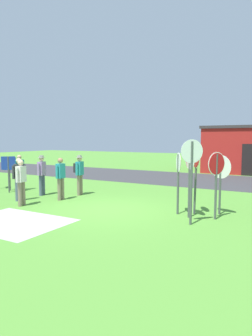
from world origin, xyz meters
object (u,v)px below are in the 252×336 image
(info_panel_leftmost, at_px, (8,168))
(info_panel_rightmost, at_px, (9,168))
(person_in_blue, at_px, (20,171))
(person_near_signs, at_px, (19,177))
(stop_sign_far_back, at_px, (178,173))
(person_in_dark_shirt, at_px, (61,176))
(stop_sign_center_cluster, at_px, (196,167))
(person_on_left, at_px, (21,180))
(stop_sign_low_front, at_px, (192,168))
(stop_sign_rear_right, at_px, (220,174))
(person_with_sunhat, at_px, (42,173))
(stop_sign_tallest, at_px, (190,168))
(person_holding_notes, at_px, (79,172))
(stop_sign_nearest, at_px, (216,174))

(info_panel_leftmost, bearing_deg, info_panel_rightmost, 135.48)
(person_in_blue, xyz_separation_m, person_near_signs, (1.89, -1.67, 0.00))
(stop_sign_far_back, xyz_separation_m, info_panel_leftmost, (-8.10, 0.03, -0.20))
(person_in_dark_shirt, relative_size, info_panel_rightmost, 1.07)
(stop_sign_center_cluster, xyz_separation_m, person_near_signs, (-6.66, -1.34, -0.60))
(person_in_blue, relative_size, info_panel_leftmost, 1.03)
(stop_sign_center_cluster, height_order, person_in_dark_shirt, stop_sign_center_cluster)
(stop_sign_far_back, distance_m, person_near_signs, 6.28)
(stop_sign_center_cluster, height_order, stop_sign_far_back, stop_sign_center_cluster)
(person_on_left, relative_size, info_panel_leftmost, 1.03)
(stop_sign_low_front, distance_m, info_panel_rightmost, 9.36)
(stop_sign_rear_right, bearing_deg, info_panel_rightmost, -178.66)
(stop_sign_far_back, distance_m, person_on_left, 5.66)
(stop_sign_low_front, xyz_separation_m, person_with_sunhat, (-7.02, 1.26, -0.65))
(stop_sign_tallest, relative_size, person_in_blue, 1.34)
(person_with_sunhat, bearing_deg, stop_sign_far_back, -2.48)
(stop_sign_far_back, bearing_deg, person_with_sunhat, 177.52)
(person_in_dark_shirt, bearing_deg, stop_sign_tallest, -1.59)
(info_panel_rightmost, bearing_deg, person_with_sunhat, -3.77)
(person_near_signs, xyz_separation_m, info_panel_leftmost, (-1.91, 1.05, 0.18))
(person_with_sunhat, bearing_deg, info_panel_leftmost, -172.40)
(person_in_blue, xyz_separation_m, info_panel_leftmost, (-0.02, -0.62, 0.18))
(person_with_sunhat, xyz_separation_m, info_panel_leftmost, (-1.82, -0.24, 0.15))
(stop_sign_low_front, relative_size, person_with_sunhat, 1.40)
(person_in_blue, bearing_deg, person_in_dark_shirt, -13.08)
(person_holding_notes, xyz_separation_m, person_near_signs, (-1.27, -2.15, -0.06))
(stop_sign_tallest, relative_size, person_in_dark_shirt, 1.34)
(stop_sign_rear_right, distance_m, stop_sign_center_cluster, 0.82)
(stop_sign_center_cluster, relative_size, stop_sign_low_front, 0.93)
(stop_sign_far_back, relative_size, person_in_dark_shirt, 1.19)
(info_panel_rightmost, bearing_deg, person_in_blue, 28.72)
(info_panel_leftmost, bearing_deg, person_with_sunhat, 7.60)
(stop_sign_rear_right, relative_size, person_on_left, 1.14)
(stop_sign_far_back, bearing_deg, person_in_blue, 175.41)
(person_in_blue, relative_size, info_panel_rightmost, 1.07)
(stop_sign_nearest, bearing_deg, person_near_signs, -172.53)
(person_near_signs, distance_m, info_panel_rightmost, 2.72)
(stop_sign_low_front, xyz_separation_m, person_on_left, (-6.15, -0.64, -0.68))
(info_panel_rightmost, bearing_deg, person_in_dark_shirt, -8.05)
(stop_sign_far_back, bearing_deg, stop_sign_tallest, -27.94)
(person_on_left, bearing_deg, stop_sign_tallest, 13.33)
(stop_sign_tallest, relative_size, person_holding_notes, 1.31)
(stop_sign_tallest, bearing_deg, info_panel_leftmost, 178.20)
(stop_sign_nearest, distance_m, stop_sign_rear_right, 0.70)
(person_in_blue, relative_size, person_on_left, 1.00)
(person_near_signs, distance_m, info_panel_leftmost, 2.19)
(person_with_sunhat, bearing_deg, person_on_left, -65.31)
(stop_sign_low_front, xyz_separation_m, info_panel_leftmost, (-8.84, 1.01, -0.50))
(info_panel_leftmost, bearing_deg, person_holding_notes, 19.05)
(person_near_signs, relative_size, info_panel_leftmost, 1.03)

